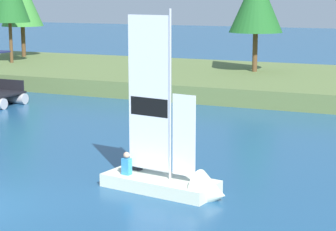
# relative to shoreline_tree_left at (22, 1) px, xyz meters

# --- Properties ---
(shore_bank) EXTENTS (80.00, 14.03, 0.99)m
(shore_bank) POSITION_rel_shoreline_tree_left_xyz_m (19.12, -3.26, -4.97)
(shore_bank) COLOR #5B703D
(shore_bank) RESTS_ON ground
(shoreline_tree_left) EXTENTS (3.37, 3.37, 6.51)m
(shoreline_tree_left) POSITION_rel_shoreline_tree_left_xyz_m (0.00, 0.00, 0.00)
(shoreline_tree_left) COLOR brown
(shoreline_tree_left) RESTS_ON shore_bank
(shoreline_tree_centre) EXTENTS (3.50, 3.50, 6.55)m
(shoreline_tree_centre) POSITION_rel_shoreline_tree_left_xyz_m (20.10, -2.27, 0.07)
(shoreline_tree_centre) COLOR brown
(shoreline_tree_centre) RESTS_ON shore_bank
(sailboat) EXTENTS (4.31, 2.03, 6.10)m
(sailboat) POSITION_rel_shoreline_tree_left_xyz_m (24.15, -25.28, -5.04)
(sailboat) COLOR silver
(sailboat) RESTS_ON ground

